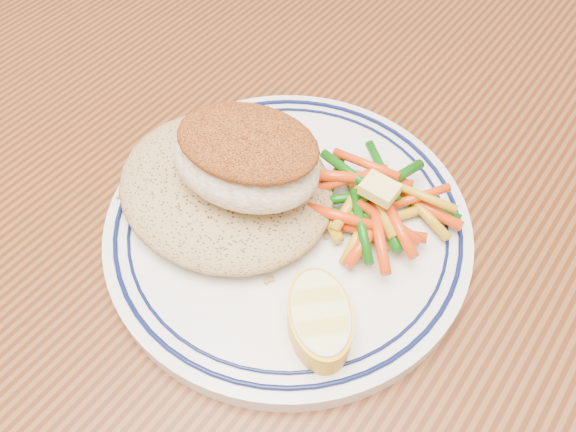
# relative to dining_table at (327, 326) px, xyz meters

# --- Properties ---
(dining_table) EXTENTS (1.50, 0.90, 0.75)m
(dining_table) POSITION_rel_dining_table_xyz_m (0.00, 0.00, 0.00)
(dining_table) COLOR #45200D
(dining_table) RESTS_ON ground
(plate) EXTENTS (0.25, 0.25, 0.02)m
(plate) POSITION_rel_dining_table_xyz_m (-0.04, 0.00, 0.11)
(plate) COLOR white
(plate) RESTS_ON dining_table
(rice_pilaf) EXTENTS (0.15, 0.14, 0.03)m
(rice_pilaf) POSITION_rel_dining_table_xyz_m (-0.09, -0.01, 0.13)
(rice_pilaf) COLOR #A18150
(rice_pilaf) RESTS_ON plate
(fish_fillet) EXTENTS (0.11, 0.09, 0.05)m
(fish_fillet) POSITION_rel_dining_table_xyz_m (-0.07, -0.00, 0.16)
(fish_fillet) COLOR #F9E8CE
(fish_fillet) RESTS_ON rice_pilaf
(vegetable_pile) EXTENTS (0.11, 0.10, 0.03)m
(vegetable_pile) POSITION_rel_dining_table_xyz_m (0.00, 0.04, 0.12)
(vegetable_pile) COLOR gold
(vegetable_pile) RESTS_ON plate
(butter_pat) EXTENTS (0.02, 0.02, 0.01)m
(butter_pat) POSITION_rel_dining_table_xyz_m (0.00, 0.04, 0.14)
(butter_pat) COLOR #EBDF73
(butter_pat) RESTS_ON vegetable_pile
(lemon_wedge) EXTENTS (0.08, 0.08, 0.02)m
(lemon_wedge) POSITION_rel_dining_table_xyz_m (0.02, -0.05, 0.12)
(lemon_wedge) COLOR yellow
(lemon_wedge) RESTS_ON plate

